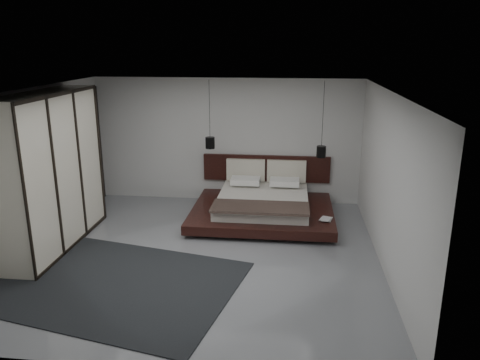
# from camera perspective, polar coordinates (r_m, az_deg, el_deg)

# --- Properties ---
(floor) EXTENTS (6.00, 6.00, 0.00)m
(floor) POSITION_cam_1_polar(r_m,az_deg,el_deg) (8.24, -4.51, -9.02)
(floor) COLOR gray
(floor) RESTS_ON ground
(ceiling) EXTENTS (6.00, 6.00, 0.00)m
(ceiling) POSITION_cam_1_polar(r_m,az_deg,el_deg) (7.49, -5.00, 10.74)
(ceiling) COLOR white
(ceiling) RESTS_ON wall_back
(wall_back) EXTENTS (6.00, 0.00, 6.00)m
(wall_back) POSITION_cam_1_polar(r_m,az_deg,el_deg) (10.62, -1.64, 4.81)
(wall_back) COLOR silver
(wall_back) RESTS_ON floor
(wall_front) EXTENTS (6.00, 0.00, 6.00)m
(wall_front) POSITION_cam_1_polar(r_m,az_deg,el_deg) (5.02, -11.38, -9.03)
(wall_front) COLOR silver
(wall_front) RESTS_ON floor
(wall_left) EXTENTS (0.00, 6.00, 6.00)m
(wall_left) POSITION_cam_1_polar(r_m,az_deg,el_deg) (8.82, -24.24, 0.95)
(wall_left) COLOR silver
(wall_left) RESTS_ON floor
(wall_right) EXTENTS (0.00, 6.00, 6.00)m
(wall_right) POSITION_cam_1_polar(r_m,az_deg,el_deg) (7.76, 17.56, -0.32)
(wall_right) COLOR silver
(wall_right) RESTS_ON floor
(lattice_screen) EXTENTS (0.05, 0.90, 2.60)m
(lattice_screen) POSITION_cam_1_polar(r_m,az_deg,el_deg) (10.94, -17.58, 3.85)
(lattice_screen) COLOR black
(lattice_screen) RESTS_ON floor
(bed) EXTENTS (2.87, 2.43, 1.09)m
(bed) POSITION_cam_1_polar(r_m,az_deg,el_deg) (9.77, 2.80, -2.97)
(bed) COLOR black
(bed) RESTS_ON floor
(book_lower) EXTENTS (0.25, 0.30, 0.02)m
(book_lower) POSITION_cam_1_polar(r_m,az_deg,el_deg) (9.16, 9.92, -4.66)
(book_lower) COLOR #99724C
(book_lower) RESTS_ON bed
(book_upper) EXTENTS (0.27, 0.31, 0.02)m
(book_upper) POSITION_cam_1_polar(r_m,az_deg,el_deg) (9.12, 9.80, -4.60)
(book_upper) COLOR #99724C
(book_upper) RESTS_ON book_lower
(pendant_left) EXTENTS (0.20, 0.20, 1.44)m
(pendant_left) POSITION_cam_1_polar(r_m,az_deg,el_deg) (10.03, -3.67, 4.56)
(pendant_left) COLOR black
(pendant_left) RESTS_ON ceiling
(pendant_right) EXTENTS (0.20, 0.20, 1.58)m
(pendant_right) POSITION_cam_1_polar(r_m,az_deg,el_deg) (9.93, 9.87, 3.44)
(pendant_right) COLOR black
(pendant_right) RESTS_ON ceiling
(wardrobe) EXTENTS (0.66, 2.79, 2.74)m
(wardrobe) POSITION_cam_1_polar(r_m,az_deg,el_deg) (8.80, -22.08, 0.97)
(wardrobe) COLOR silver
(wardrobe) RESTS_ON floor
(rug) EXTENTS (4.18, 3.38, 0.02)m
(rug) POSITION_cam_1_polar(r_m,az_deg,el_deg) (7.55, -15.29, -12.03)
(rug) COLOR black
(rug) RESTS_ON floor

